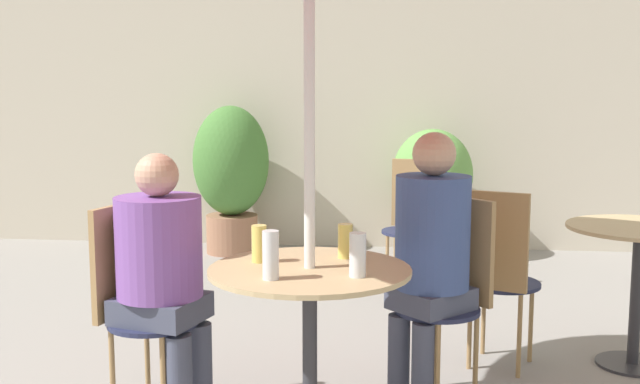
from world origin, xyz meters
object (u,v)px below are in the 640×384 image
object	(u,v)px
bistro_chair_1	(134,294)
bistro_chair_3	(412,214)
bistro_chair_2	(498,265)
seated_person_1	(163,266)
cafe_table_near	(310,305)
beer_glass_2	(358,255)
potted_plant_1	(432,185)
beer_glass_1	(271,255)
seated_person_0	(430,247)
beer_glass_3	(345,241)
bistro_chair_0	(452,282)
beer_glass_0	(259,244)
potted_plant_0	(231,171)
cafe_table_far	(638,258)

from	to	relation	value
bistro_chair_1	bistro_chair_3	world-z (taller)	same
bistro_chair_2	seated_person_1	distance (m)	1.71
cafe_table_near	beer_glass_2	bearing A→B (deg)	-32.03
cafe_table_near	potted_plant_1	bearing A→B (deg)	79.89
beer_glass_1	bistro_chair_2	bearing A→B (deg)	49.12
seated_person_0	beer_glass_3	xyz separation A→B (m)	(-0.37, -0.29, 0.08)
bistro_chair_1	beer_glass_3	distance (m)	0.98
bistro_chair_1	bistro_chair_2	size ratio (longest dim) A/B	1.00
seated_person_0	beer_glass_2	bearing A→B (deg)	-70.49
seated_person_1	beer_glass_2	bearing A→B (deg)	-94.06
bistro_chair_0	bistro_chair_1	bearing A→B (deg)	-120.00
beer_glass_0	beer_glass_3	world-z (taller)	beer_glass_0
bistro_chair_2	beer_glass_3	bearing A→B (deg)	67.93
beer_glass_0	bistro_chair_0	bearing A→B (deg)	31.67
beer_glass_1	seated_person_1	bearing A→B (deg)	144.50
beer_glass_1	bistro_chair_3	bearing A→B (deg)	78.05
seated_person_0	beer_glass_2	distance (m)	0.68
bistro_chair_3	seated_person_1	xyz separation A→B (m)	(-1.12, -2.35, 0.14)
bistro_chair_0	bistro_chair_3	bearing A→B (deg)	140.17
bistro_chair_2	beer_glass_1	xyz separation A→B (m)	(-0.99, -1.14, 0.28)
cafe_table_near	seated_person_1	xyz separation A→B (m)	(-0.66, 0.19, 0.10)
bistro_chair_2	bistro_chair_1	bearing A→B (deg)	45.42
seated_person_0	potted_plant_0	distance (m)	3.57
bistro_chair_3	beer_glass_3	distance (m)	2.38
cafe_table_near	potted_plant_1	xyz separation A→B (m)	(0.65, 3.64, 0.04)
seated_person_0	bistro_chair_1	bearing A→B (deg)	-123.27
cafe_table_near	bistro_chair_1	xyz separation A→B (m)	(-0.81, 0.23, -0.04)
cafe_table_near	potted_plant_0	size ratio (longest dim) A/B	0.61
bistro_chair_1	bistro_chair_2	xyz separation A→B (m)	(1.67, 0.71, 0.00)
cafe_table_near	beer_glass_0	bearing A→B (deg)	159.85
beer_glass_0	beer_glass_3	distance (m)	0.36
bistro_chair_1	cafe_table_far	bearing A→B (deg)	-54.36
beer_glass_1	beer_glass_3	xyz separation A→B (m)	(0.25, 0.39, -0.02)
beer_glass_0	cafe_table_far	bearing A→B (deg)	29.24
bistro_chair_0	seated_person_1	world-z (taller)	seated_person_1
bistro_chair_1	beer_glass_1	bearing A→B (deg)	-105.97
cafe_table_near	cafe_table_far	world-z (taller)	same
beer_glass_2	bistro_chair_2	bearing A→B (deg)	57.98
bistro_chair_2	bistro_chair_3	xyz separation A→B (m)	(-0.41, 1.60, 0.00)
bistro_chair_3	potted_plant_1	xyz separation A→B (m)	(0.19, 1.10, 0.08)
seated_person_0	potted_plant_1	world-z (taller)	seated_person_0
bistro_chair_2	potted_plant_1	xyz separation A→B (m)	(-0.21, 2.69, 0.08)
cafe_table_near	bistro_chair_1	world-z (taller)	bistro_chair_1
potted_plant_0	beer_glass_3	bearing A→B (deg)	-69.95
potted_plant_0	beer_glass_0	bearing A→B (deg)	-75.60
beer_glass_3	potted_plant_1	size ratio (longest dim) A/B	0.13
beer_glass_1	beer_glass_2	distance (m)	0.33
bistro_chair_1	beer_glass_3	size ratio (longest dim) A/B	6.60
bistro_chair_2	potted_plant_0	distance (m)	3.38
bistro_chair_3	beer_glass_3	bearing A→B (deg)	-85.60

